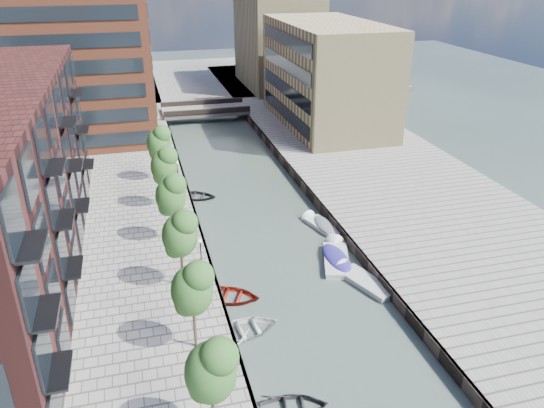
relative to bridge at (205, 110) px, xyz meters
name	(u,v)px	position (x,y,z in m)	size (l,w,h in m)	color
water	(251,202)	(0.00, -32.00, -1.39)	(300.00, 300.00, 0.00)	#38473F
quay_right	(394,182)	(16.00, -32.00, -0.89)	(20.00, 140.00, 1.00)	gray
quay_wall_left	(192,204)	(-6.10, -32.00, -0.89)	(0.25, 140.00, 1.00)	#332823
quay_wall_right	(308,191)	(6.10, -32.00, -0.89)	(0.25, 140.00, 1.00)	#332823
far_closure	(185,79)	(0.00, 28.00, -0.89)	(80.00, 40.00, 1.00)	gray
apartment_block	(6,187)	(-20.00, -42.00, 6.61)	(8.00, 38.00, 14.00)	black
tower	(70,18)	(-17.00, -7.00, 14.61)	(18.00, 18.00, 30.00)	brown
tan_block_near	(327,74)	(16.00, -10.00, 6.61)	(12.00, 25.00, 14.00)	tan
tan_block_far	(277,41)	(16.00, 16.00, 7.61)	(12.00, 20.00, 16.00)	tan
bridge	(205,110)	(0.00, 0.00, 0.00)	(13.00, 6.00, 1.30)	gray
tree_1	(210,369)	(-8.50, -61.00, 3.92)	(2.50, 2.50, 5.95)	#382619
tree_2	(192,287)	(-8.50, -54.00, 3.92)	(2.50, 2.50, 5.95)	#382619
tree_3	(179,233)	(-8.50, -47.00, 3.92)	(2.50, 2.50, 5.95)	#382619
tree_4	(170,194)	(-8.50, -40.00, 3.92)	(2.50, 2.50, 5.95)	#382619
tree_5	(164,164)	(-8.50, -33.00, 3.92)	(2.50, 2.50, 5.95)	#382619
tree_6	(159,142)	(-8.50, -26.00, 3.92)	(2.50, 2.50, 5.95)	#382619
lamp_1	(201,259)	(-7.20, -48.00, 2.12)	(0.24, 0.24, 4.12)	black
lamp_2	(178,177)	(-7.20, -32.00, 2.12)	(0.24, 0.24, 4.12)	black
sloop_2	(229,299)	(-5.40, -48.22, -1.39)	(3.34, 4.68, 0.97)	maroon
sloop_3	(245,333)	(-5.05, -52.34, -1.39)	(3.46, 4.85, 1.00)	silver
sloop_4	(196,198)	(-5.40, -29.55, -1.39)	(3.11, 4.35, 0.90)	black
motorboat_2	(360,280)	(4.90, -48.53, -1.29)	(3.57, 5.52, 1.74)	#B9B9B7
motorboat_3	(336,257)	(4.24, -45.00, -1.16)	(3.56, 5.97, 1.88)	silver
motorboat_4	(321,225)	(5.07, -39.09, -1.20)	(2.88, 4.92, 1.55)	white
car	(284,115)	(10.79, -6.94, 0.27)	(1.57, 3.89, 1.33)	#949698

